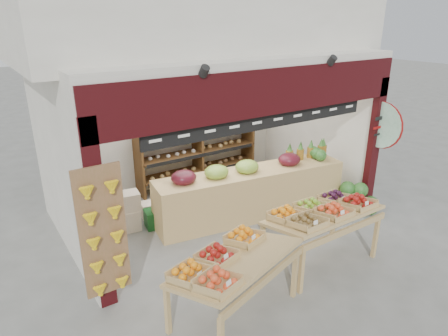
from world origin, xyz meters
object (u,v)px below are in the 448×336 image
display_table_left (226,263)px  refrigerator (72,174)px  cardboard_stack (139,213)px  watermelon_pile (358,200)px  back_shelving (197,136)px  display_table_right (323,212)px  mid_counter (251,191)px

display_table_left → refrigerator: bearing=101.9°
cardboard_stack → watermelon_pile: 4.35m
back_shelving → cardboard_stack: (-1.99, -1.22, -0.87)m
cardboard_stack → display_table_right: size_ratio=0.61×
cardboard_stack → mid_counter: (1.98, -0.82, 0.25)m
refrigerator → watermelon_pile: size_ratio=2.25×
mid_counter → watermelon_pile: mid_counter is taller
watermelon_pile → cardboard_stack: bearing=154.9°
refrigerator → back_shelving: bearing=8.0°
display_table_right → watermelon_pile: 2.25m
cardboard_stack → display_table_right: 3.37m
cardboard_stack → back_shelving: bearing=31.6°
cardboard_stack → mid_counter: 2.16m
cardboard_stack → mid_counter: size_ratio=0.28×
display_table_left → display_table_right: bearing=6.9°
cardboard_stack → display_table_right: (1.96, -2.67, 0.61)m
mid_counter → display_table_right: bearing=-90.9°
refrigerator → display_table_left: (0.85, -4.04, -0.03)m
refrigerator → display_table_right: 4.73m
refrigerator → display_table_right: bearing=-47.3°
back_shelving → refrigerator: back_shelving is taller
display_table_left → watermelon_pile: display_table_left is taller
back_shelving → watermelon_pile: bearing=-57.5°
mid_counter → display_table_right: mid_counter is taller
back_shelving → watermelon_pile: 3.75m
back_shelving → cardboard_stack: size_ratio=2.77×
back_shelving → display_table_right: bearing=-90.5°
display_table_right → back_shelving: bearing=89.5°
back_shelving → watermelon_pile: (1.95, -3.06, -0.91)m
mid_counter → display_table_right: 1.89m
mid_counter → watermelon_pile: size_ratio=5.03×
refrigerator → cardboard_stack: refrigerator is taller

